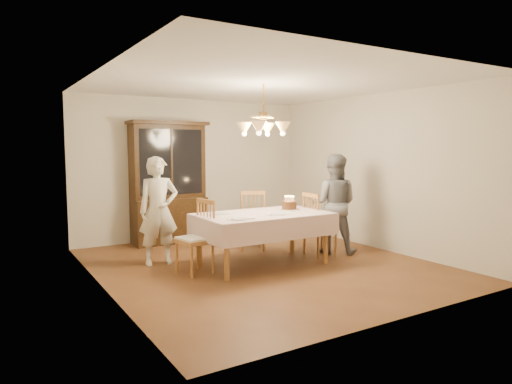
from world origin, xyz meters
TOP-DOWN VIEW (x-y plane):
  - ground at (0.00, 0.00)m, footprint 5.00×5.00m
  - room_shell at (0.00, 0.00)m, footprint 5.00×5.00m
  - dining_table at (0.00, 0.00)m, footprint 1.90×1.10m
  - china_hutch at (-0.58, 2.25)m, footprint 1.38×0.54m
  - chair_far_side at (0.37, 0.96)m, footprint 0.56×0.55m
  - chair_left_end at (-1.02, 0.11)m, footprint 0.49×0.51m
  - chair_right_end at (1.06, 0.02)m, footprint 0.44×0.46m
  - elderly_woman at (-1.28, 0.82)m, footprint 0.61×0.43m
  - adult_in_grey at (1.39, 0.07)m, footprint 0.98×0.98m
  - birthday_cake at (0.52, 0.08)m, footprint 0.30×0.30m
  - place_setting_near_left at (-0.56, -0.32)m, footprint 0.38×0.23m
  - place_setting_near_right at (0.12, -0.22)m, footprint 0.37×0.23m
  - place_setting_far_left at (-0.54, 0.26)m, footprint 0.39×0.24m
  - chandelier at (-0.00, -0.00)m, footprint 0.62×0.62m

SIDE VIEW (x-z plane):
  - ground at x=0.00m, z-range 0.00..0.00m
  - chair_far_side at x=0.37m, z-range -0.06..0.94m
  - chair_right_end at x=1.06m, z-range -0.06..0.94m
  - chair_left_end at x=-1.02m, z-range -0.05..0.95m
  - dining_table at x=0.00m, z-range 0.30..1.06m
  - place_setting_near_right at x=0.12m, z-range 0.76..0.77m
  - place_setting_near_left at x=-0.56m, z-range 0.76..0.77m
  - place_setting_far_left at x=-0.54m, z-range 0.76..0.77m
  - elderly_woman at x=-1.28m, z-range 0.00..1.58m
  - adult_in_grey at x=1.39m, z-range 0.00..1.60m
  - birthday_cake at x=0.52m, z-range 0.71..0.93m
  - china_hutch at x=-0.58m, z-range -0.04..2.12m
  - room_shell at x=0.00m, z-range -0.92..4.08m
  - chandelier at x=0.00m, z-range 1.61..2.34m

